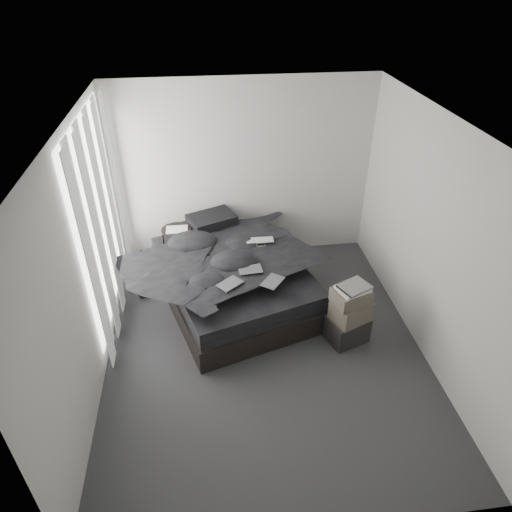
{
  "coord_description": "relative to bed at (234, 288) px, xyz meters",
  "views": [
    {
      "loc": [
        -0.58,
        -3.84,
        3.86
      ],
      "look_at": [
        0.0,
        0.8,
        0.75
      ],
      "focal_mm": 32.0,
      "sensor_mm": 36.0,
      "label": 1
    }
  ],
  "objects": [
    {
      "name": "curtain_left",
      "position": [
        -1.45,
        -0.06,
        1.13
      ],
      "size": [
        0.06,
        2.12,
        2.48
      ],
      "primitive_type": "cube",
      "color": "white",
      "rests_on": "wall_left"
    },
    {
      "name": "laptop",
      "position": [
        0.38,
        0.17,
        0.66
      ],
      "size": [
        0.36,
        0.23,
        0.03
      ],
      "primitive_type": "imported",
      "rotation": [
        0.0,
        0.0,
        -0.02
      ],
      "color": "silver",
      "rests_on": "duvet"
    },
    {
      "name": "pillow_upper",
      "position": [
        -0.23,
        0.81,
        0.61
      ],
      "size": [
        0.74,
        0.64,
        0.14
      ],
      "primitive_type": "cube",
      "rotation": [
        0.0,
        0.0,
        0.4
      ],
      "color": "black",
      "rests_on": "pillow_lower"
    },
    {
      "name": "wall_right",
      "position": [
        2.08,
        -0.96,
        1.15
      ],
      "size": [
        0.01,
        4.2,
        2.6
      ],
      "primitive_type": "cube",
      "color": "silver",
      "rests_on": "ground"
    },
    {
      "name": "wall_left",
      "position": [
        -1.52,
        -0.96,
        1.15
      ],
      "size": [
        0.01,
        4.2,
        2.6
      ],
      "primitive_type": "cube",
      "color": "silver",
      "rests_on": "ground"
    },
    {
      "name": "art_book_snake",
      "position": [
        1.27,
        -0.96,
        0.64
      ],
      "size": [
        0.4,
        0.37,
        0.03
      ],
      "primitive_type": "cube",
      "rotation": [
        0.0,
        0.0,
        0.44
      ],
      "color": "silver",
      "rests_on": "art_book_white"
    },
    {
      "name": "box_mid",
      "position": [
        1.27,
        -0.96,
        0.3
      ],
      "size": [
        0.5,
        0.46,
        0.25
      ],
      "primitive_type": "cube",
      "rotation": [
        0.0,
        0.0,
        0.41
      ],
      "color": "#524B41",
      "rests_on": "box_lower"
    },
    {
      "name": "ceiling",
      "position": [
        0.28,
        -0.96,
        2.45
      ],
      "size": [
        3.6,
        4.2,
        0.01
      ],
      "primitive_type": "cube",
      "color": "white",
      "rests_on": "ground"
    },
    {
      "name": "comic_a",
      "position": [
        -0.08,
        -0.64,
        0.65
      ],
      "size": [
        0.33,
        0.32,
        0.01
      ],
      "primitive_type": "cube",
      "rotation": [
        0.0,
        0.0,
        0.68
      ],
      "color": "black",
      "rests_on": "duvet"
    },
    {
      "name": "pillow_lower",
      "position": [
        -0.3,
        0.81,
        0.46
      ],
      "size": [
        0.77,
        0.63,
        0.15
      ],
      "primitive_type": "cube",
      "rotation": [
        0.0,
        0.0,
        0.3
      ],
      "color": "black",
      "rests_on": "mattress"
    },
    {
      "name": "comic_c",
      "position": [
        0.41,
        -0.66,
        0.66
      ],
      "size": [
        0.32,
        0.33,
        0.01
      ],
      "primitive_type": "cube",
      "rotation": [
        0.0,
        0.0,
        0.91
      ],
      "color": "black",
      "rests_on": "duvet"
    },
    {
      "name": "wall_back",
      "position": [
        0.28,
        1.14,
        1.15
      ],
      "size": [
        3.6,
        0.01,
        2.6
      ],
      "primitive_type": "cube",
      "color": "silver",
      "rests_on": "ground"
    },
    {
      "name": "box_upper",
      "position": [
        1.25,
        -0.96,
        0.51
      ],
      "size": [
        0.46,
        0.41,
        0.17
      ],
      "primitive_type": "cube",
      "rotation": [
        0.0,
        0.0,
        0.29
      ],
      "color": "#524B41",
      "rests_on": "box_mid"
    },
    {
      "name": "mattress",
      "position": [
        0.0,
        0.0,
        0.27
      ],
      "size": [
        2.17,
        2.53,
        0.24
      ],
      "primitive_type": "cube",
      "rotation": [
        0.0,
        0.0,
        0.3
      ],
      "color": "black",
      "rests_on": "bed"
    },
    {
      "name": "bed",
      "position": [
        0.0,
        0.0,
        0.0
      ],
      "size": [
        2.25,
        2.61,
        0.3
      ],
      "primitive_type": "cube",
      "rotation": [
        0.0,
        0.0,
        0.3
      ],
      "color": "black",
      "rests_on": "floor"
    },
    {
      "name": "wall_front",
      "position": [
        0.28,
        -3.06,
        1.15
      ],
      "size": [
        3.6,
        0.01,
        2.6
      ],
      "primitive_type": "cube",
      "color": "silver",
      "rests_on": "ground"
    },
    {
      "name": "comic_b",
      "position": [
        0.18,
        -0.4,
        0.66
      ],
      "size": [
        0.29,
        0.21,
        0.01
      ],
      "primitive_type": "cube",
      "rotation": [
        0.0,
        0.0,
        0.09
      ],
      "color": "black",
      "rests_on": "duvet"
    },
    {
      "name": "art_book_white",
      "position": [
        1.26,
        -0.96,
        0.61
      ],
      "size": [
        0.4,
        0.36,
        0.03
      ],
      "primitive_type": "cube",
      "rotation": [
        0.0,
        0.0,
        0.34
      ],
      "color": "silver",
      "rests_on": "box_upper"
    },
    {
      "name": "floor_books",
      "position": [
        -1.22,
        0.24,
        -0.08
      ],
      "size": [
        0.2,
        0.24,
        0.15
      ],
      "primitive_type": "cube",
      "rotation": [
        0.0,
        0.0,
        0.27
      ],
      "color": "black",
      "rests_on": "floor"
    },
    {
      "name": "window_left",
      "position": [
        -1.5,
        -0.06,
        1.2
      ],
      "size": [
        0.02,
        2.0,
        2.3
      ],
      "primitive_type": "cube",
      "color": "white",
      "rests_on": "wall_left"
    },
    {
      "name": "side_stand",
      "position": [
        -0.71,
        0.62,
        0.22
      ],
      "size": [
        0.47,
        0.47,
        0.74
      ],
      "primitive_type": "cylinder",
      "rotation": [
        0.0,
        0.0,
        -0.18
      ],
      "color": "black",
      "rests_on": "floor"
    },
    {
      "name": "papers",
      "position": [
        -0.7,
        0.61,
        0.6
      ],
      "size": [
        0.29,
        0.21,
        0.01
      ],
      "primitive_type": "cube",
      "rotation": [
        0.0,
        0.0,
        -0.0
      ],
      "color": "white",
      "rests_on": "side_stand"
    },
    {
      "name": "floor",
      "position": [
        0.28,
        -0.96,
        -0.15
      ],
      "size": [
        3.6,
        4.2,
        0.01
      ],
      "primitive_type": "cube",
      "color": "#313134",
      "rests_on": "ground"
    },
    {
      "name": "duvet",
      "position": [
        0.02,
        -0.05,
        0.52
      ],
      "size": [
        2.12,
        2.29,
        0.26
      ],
      "primitive_type": "imported",
      "rotation": [
        0.0,
        0.0,
        0.3
      ],
      "color": "black",
      "rests_on": "mattress"
    },
    {
      "name": "box_lower",
      "position": [
        1.26,
        -0.96,
        0.01
      ],
      "size": [
        0.53,
        0.47,
        0.32
      ],
      "primitive_type": "cube",
      "rotation": [
        0.0,
        0.0,
        0.34
      ],
      "color": "black",
      "rests_on": "floor"
    }
  ]
}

